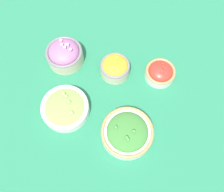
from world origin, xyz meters
The scene contains 6 objects.
ground_plane centered at (0.00, 0.00, 0.00)m, with size 3.00×3.00×0.00m, color #23704C.
bowl_broccoli centered at (-0.07, 0.13, 0.03)m, with size 0.18×0.18×0.06m.
bowl_squash centered at (0.00, -0.12, 0.04)m, with size 0.11×0.11×0.08m.
bowl_lettuce centered at (0.16, 0.06, 0.03)m, with size 0.17×0.17×0.06m.
bowl_red_onion centered at (0.20, -0.15, 0.04)m, with size 0.14×0.14×0.09m.
bowl_cherry_tomatoes centered at (-0.17, -0.12, 0.03)m, with size 0.11×0.11×0.07m.
Camera 1 is at (-0.03, 0.34, 0.86)m, focal length 40.00 mm.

